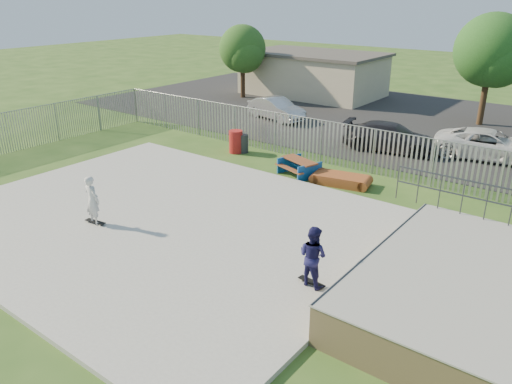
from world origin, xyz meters
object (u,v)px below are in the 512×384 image
Objects in this scene: trash_bin_grey at (243,143)px; picnic_table at (299,167)px; skater_navy at (313,256)px; car_silver at (276,109)px; car_white at (489,145)px; trash_bin_red at (236,142)px; tree_mid at (492,50)px; car_dark at (391,137)px; tree_left at (242,49)px; skater_white at (92,200)px; funbox at (341,180)px.

picnic_table is at bearing -15.58° from trash_bin_grey.
car_silver is at bearing -45.23° from skater_navy.
trash_bin_grey is 0.18× the size of car_white.
tree_mid is at bearing 58.73° from trash_bin_red.
trash_bin_red is 12.07m from car_white.
trash_bin_grey is 12.49m from skater_navy.
picnic_table is 6.04m from car_dark.
picnic_table is at bearing -43.16° from tree_left.
skater_white is at bearing -80.18° from trash_bin_red.
tree_mid reaches higher than car_silver.
car_dark reaches higher than trash_bin_grey.
car_dark is at bearing 101.12° from car_white.
car_dark is at bearing -104.06° from tree_mid.
tree_mid reaches higher than funbox.
funbox is 19.19m from tree_left.
picnic_table is at bearing 131.98° from car_white.
trash_bin_grey is at bearing 158.94° from funbox.
car_white is at bearing 32.58° from trash_bin_red.
tree_mid is at bearing 7.43° from tree_left.
tree_left is (-8.71, 10.83, 3.10)m from trash_bin_grey.
picnic_table is 1.83× the size of trash_bin_red.
car_dark is 0.74× the size of tree_mid.
skater_white is at bearing 142.36° from car_white.
tree_left is at bearing 127.39° from trash_bin_red.
car_white is (9.93, 6.25, 0.25)m from trash_bin_grey.
trash_bin_grey is at bearing -177.41° from picnic_table.
tree_mid reaches higher than car_dark.
tree_mid is (7.79, 12.98, 3.87)m from trash_bin_grey.
skater_white is (-4.32, -14.34, 0.29)m from car_dark.
skater_navy is (5.12, -7.34, 0.63)m from picnic_table.
trash_bin_red is 0.24× the size of car_dark.
car_silver is 7.94m from tree_left.
car_white is 2.92× the size of skater_white.
trash_bin_red is 0.21× the size of tree_left.
trash_bin_red is at bearing -34.43° from skater_navy.
tree_left is 3.13× the size of skater_white.
picnic_table reaches higher than funbox.
tree_left reaches higher than funbox.
tree_mid is 23.78m from skater_white.
car_dark reaches higher than funbox.
car_silver is at bearing -34.86° from tree_left.
car_white is 7.94m from tree_mid.
trash_bin_grey is at bearing -51.20° from tree_left.
trash_bin_grey is 7.11m from car_silver.
tree_mid is at bearing 71.24° from funbox.
car_silver is 12.75m from tree_mid.
tree_left is at bearing -172.57° from tree_mid.
car_dark is 9.30m from tree_mid.
skater_white is at bearing -81.83° from trash_bin_grey.
car_dark is (1.67, 5.80, 0.34)m from picnic_table.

